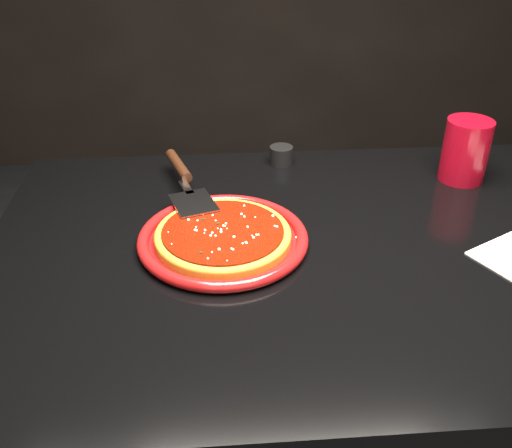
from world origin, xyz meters
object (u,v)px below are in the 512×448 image
Objects in this scene: plate at (223,239)px; cup at (465,150)px; ramekin at (281,155)px; pizza_server at (186,181)px; table at (316,394)px.

cup is (0.51, 0.22, 0.05)m from plate.
cup is 0.39m from ramekin.
cup is at bearing -13.89° from pizza_server.
pizza_server is 0.25m from ramekin.
plate is (-0.18, 0.02, 0.39)m from table.
ramekin reaches higher than table.
pizza_server is at bearing 110.99° from plate.
pizza_server reaches higher than table.
ramekin is at bearing 17.67° from pizza_server.
plate is 0.56m from cup.
cup is (0.58, 0.04, 0.03)m from pizza_server.
pizza_server is 2.39× the size of cup.
table is 9.15× the size of cup.
plate is at bearing -86.99° from pizza_server.
plate reaches higher than table.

